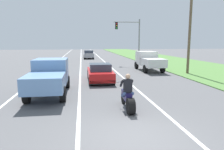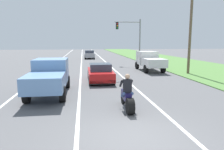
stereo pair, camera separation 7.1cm
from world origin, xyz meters
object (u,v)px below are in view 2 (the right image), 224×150
object	(u,v)px
traffic_light_mast_near	(132,35)
pickup_truck_left_lane_light_blue	(49,76)
motorcycle_with_rider	(127,97)
sports_car_red	(100,73)
pickup_truck_right_shoulder_white	(150,60)
distant_car_far_ahead	(89,54)

from	to	relation	value
traffic_light_mast_near	pickup_truck_left_lane_light_blue	bearing A→B (deg)	-118.26
motorcycle_with_rider	sports_car_red	bearing A→B (deg)	94.96
sports_car_red	pickup_truck_right_shoulder_white	bearing A→B (deg)	42.79
motorcycle_with_rider	sports_car_red	size ratio (longest dim) A/B	0.51
sports_car_red	distant_car_far_ahead	xyz separation A→B (m)	(-0.13, 22.32, 0.14)
pickup_truck_right_shoulder_white	traffic_light_mast_near	world-z (taller)	traffic_light_mast_near
motorcycle_with_rider	sports_car_red	xyz separation A→B (m)	(-0.61, 7.09, 0.04)
motorcycle_with_rider	pickup_truck_left_lane_light_blue	distance (m)	5.08
pickup_truck_left_lane_light_blue	traffic_light_mast_near	size ratio (longest dim) A/B	0.80
sports_car_red	pickup_truck_right_shoulder_white	world-z (taller)	pickup_truck_right_shoulder_white
pickup_truck_right_shoulder_white	pickup_truck_left_lane_light_blue	bearing A→B (deg)	-134.46
motorcycle_with_rider	traffic_light_mast_near	size ratio (longest dim) A/B	0.37
pickup_truck_left_lane_light_blue	pickup_truck_right_shoulder_white	size ratio (longest dim) A/B	1.00
motorcycle_with_rider	pickup_truck_right_shoulder_white	distance (m)	13.23
distant_car_far_ahead	pickup_truck_left_lane_light_blue	bearing A→B (deg)	-96.72
pickup_truck_left_lane_light_blue	traffic_light_mast_near	xyz separation A→B (m)	(8.55, 15.90, 2.82)
motorcycle_with_rider	distant_car_far_ahead	xyz separation A→B (m)	(-0.74, 29.41, 0.18)
sports_car_red	motorcycle_with_rider	bearing A→B (deg)	-85.04
pickup_truck_right_shoulder_white	traffic_light_mast_near	size ratio (longest dim) A/B	0.80
pickup_truck_left_lane_light_blue	motorcycle_with_rider	bearing A→B (deg)	-40.87
pickup_truck_left_lane_light_blue	pickup_truck_right_shoulder_white	world-z (taller)	same
motorcycle_with_rider	pickup_truck_left_lane_light_blue	bearing A→B (deg)	139.13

